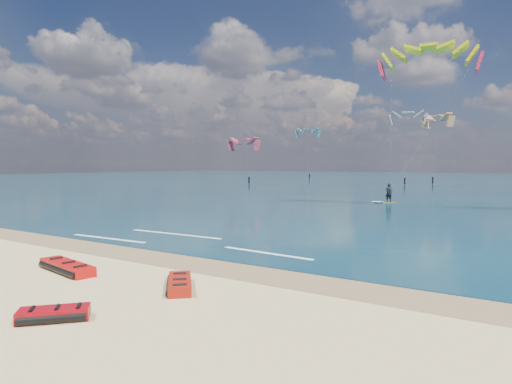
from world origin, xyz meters
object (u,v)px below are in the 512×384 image
packed_kite_mid (180,289)px  kitesurfer_main (409,118)px  packed_kite_left (67,272)px  packed_kite_right (54,320)px

packed_kite_mid → kitesurfer_main: (-1.75, 33.21, 8.32)m
packed_kite_left → packed_kite_right: 5.62m
packed_kite_mid → packed_kite_right: 4.05m
packed_kite_right → kitesurfer_main: size_ratio=0.12×
packed_kite_left → packed_kite_mid: size_ratio=1.36×
packed_kite_mid → packed_kite_right: (-0.68, -3.99, 0.00)m
packed_kite_mid → kitesurfer_main: size_ratio=0.15×
packed_kite_right → kitesurfer_main: kitesurfer_main is taller
packed_kite_left → kitesurfer_main: (3.41, 33.80, 8.32)m
packed_kite_mid → kitesurfer_main: bearing=140.2°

